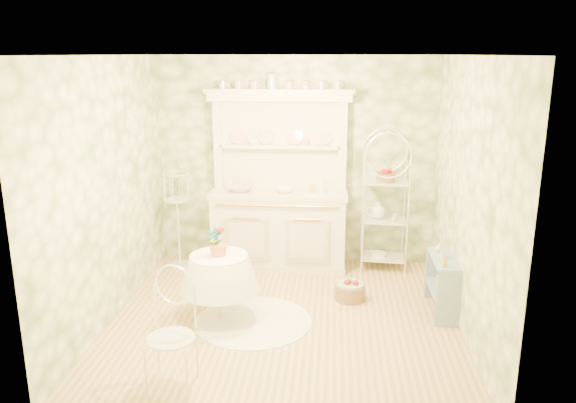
# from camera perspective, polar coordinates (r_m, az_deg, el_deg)

# --- Properties ---
(floor) EXTENTS (3.60, 3.60, 0.00)m
(floor) POSITION_cam_1_polar(r_m,az_deg,el_deg) (6.06, -0.39, -11.80)
(floor) COLOR tan
(floor) RESTS_ON ground
(ceiling) EXTENTS (3.60, 3.60, 0.00)m
(ceiling) POSITION_cam_1_polar(r_m,az_deg,el_deg) (5.42, -0.44, 14.65)
(ceiling) COLOR white
(ceiling) RESTS_ON floor
(wall_left) EXTENTS (3.60, 3.60, 0.00)m
(wall_left) POSITION_cam_1_polar(r_m,az_deg,el_deg) (6.02, -17.75, 0.98)
(wall_left) COLOR #F8F0CB
(wall_left) RESTS_ON floor
(wall_right) EXTENTS (3.60, 3.60, 0.00)m
(wall_right) POSITION_cam_1_polar(r_m,az_deg,el_deg) (5.72, 17.84, 0.29)
(wall_right) COLOR #F8F0CB
(wall_right) RESTS_ON floor
(wall_back) EXTENTS (3.60, 3.60, 0.00)m
(wall_back) POSITION_cam_1_polar(r_m,az_deg,el_deg) (7.34, 0.83, 4.10)
(wall_back) COLOR #F8F0CB
(wall_back) RESTS_ON floor
(wall_front) EXTENTS (3.60, 3.60, 0.00)m
(wall_front) POSITION_cam_1_polar(r_m,az_deg,el_deg) (3.88, -2.77, -5.81)
(wall_front) COLOR #F8F0CB
(wall_front) RESTS_ON floor
(kitchen_dresser) EXTENTS (1.87, 0.61, 2.29)m
(kitchen_dresser) POSITION_cam_1_polar(r_m,az_deg,el_deg) (7.13, -0.94, 2.08)
(kitchen_dresser) COLOR white
(kitchen_dresser) RESTS_ON floor
(bakers_rack) EXTENTS (0.58, 0.43, 1.75)m
(bakers_rack) POSITION_cam_1_polar(r_m,az_deg,el_deg) (7.23, 9.79, -0.13)
(bakers_rack) COLOR white
(bakers_rack) RESTS_ON floor
(side_shelf) EXTENTS (0.33, 0.74, 0.62)m
(side_shelf) POSITION_cam_1_polar(r_m,az_deg,el_deg) (6.31, 15.40, -8.17)
(side_shelf) COLOR #839EB8
(side_shelf) RESTS_ON floor
(round_table) EXTENTS (0.82, 0.82, 0.69)m
(round_table) POSITION_cam_1_polar(r_m,az_deg,el_deg) (5.95, -6.94, -8.77)
(round_table) COLOR white
(round_table) RESTS_ON floor
(cafe_chair) EXTENTS (0.54, 0.54, 1.01)m
(cafe_chair) POSITION_cam_1_polar(r_m,az_deg,el_deg) (4.81, -11.86, -12.87)
(cafe_chair) COLOR white
(cafe_chair) RESTS_ON floor
(birdcage_stand) EXTENTS (0.36, 0.36, 1.49)m
(birdcage_stand) POSITION_cam_1_polar(r_m,az_deg,el_deg) (7.33, -11.17, -1.05)
(birdcage_stand) COLOR white
(birdcage_stand) RESTS_ON floor
(floor_basket) EXTENTS (0.39, 0.39, 0.24)m
(floor_basket) POSITION_cam_1_polar(r_m,az_deg,el_deg) (6.48, 6.33, -8.89)
(floor_basket) COLOR #936F4C
(floor_basket) RESTS_ON floor
(lace_rug) EXTENTS (1.55, 1.55, 0.01)m
(lace_rug) POSITION_cam_1_polar(r_m,az_deg,el_deg) (6.01, -3.54, -12.03)
(lace_rug) COLOR white
(lace_rug) RESTS_ON floor
(bowl_floral) EXTENTS (0.31, 0.31, 0.07)m
(bowl_floral) POSITION_cam_1_polar(r_m,az_deg,el_deg) (7.18, -4.79, 1.08)
(bowl_floral) COLOR white
(bowl_floral) RESTS_ON kitchen_dresser
(bowl_white) EXTENTS (0.25, 0.25, 0.07)m
(bowl_white) POSITION_cam_1_polar(r_m,az_deg,el_deg) (7.11, -0.38, 0.99)
(bowl_white) COLOR white
(bowl_white) RESTS_ON kitchen_dresser
(cup_left) EXTENTS (0.11, 0.11, 0.09)m
(cup_left) POSITION_cam_1_polar(r_m,az_deg,el_deg) (7.23, -3.60, 5.99)
(cup_left) COLOR white
(cup_left) RESTS_ON kitchen_dresser
(cup_right) EXTENTS (0.11, 0.11, 0.09)m
(cup_right) POSITION_cam_1_polar(r_m,az_deg,el_deg) (7.17, 1.78, 5.94)
(cup_right) COLOR white
(cup_right) RESTS_ON kitchen_dresser
(potted_geranium) EXTENTS (0.17, 0.13, 0.29)m
(potted_geranium) POSITION_cam_1_polar(r_m,az_deg,el_deg) (5.76, -7.43, -4.22)
(potted_geranium) COLOR #3F7238
(potted_geranium) RESTS_ON round_table
(bottle_amber) EXTENTS (0.07, 0.07, 0.15)m
(bottle_amber) POSITION_cam_1_polar(r_m,az_deg,el_deg) (5.93, 15.60, -5.80)
(bottle_amber) COLOR gold
(bottle_amber) RESTS_ON side_shelf
(bottle_blue) EXTENTS (0.06, 0.06, 0.11)m
(bottle_blue) POSITION_cam_1_polar(r_m,az_deg,el_deg) (6.19, 15.48, -5.21)
(bottle_blue) COLOR #98B6D0
(bottle_blue) RESTS_ON side_shelf
(bottle_glass) EXTENTS (0.07, 0.07, 0.09)m
(bottle_glass) POSITION_cam_1_polar(r_m,az_deg,el_deg) (6.39, 15.06, -4.61)
(bottle_glass) COLOR silver
(bottle_glass) RESTS_ON side_shelf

